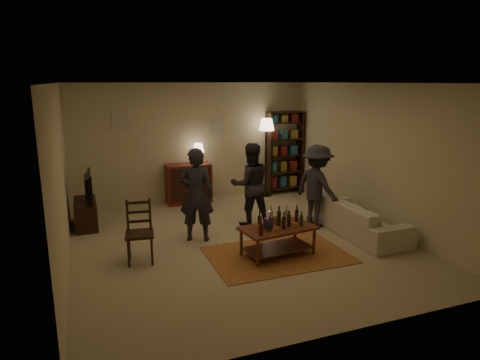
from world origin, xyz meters
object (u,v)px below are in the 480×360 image
dresser (189,182)px  person_by_sofa (317,186)px  floor_lamp (267,130)px  coffee_table (278,231)px  dining_chair (139,229)px  bookshelf (284,152)px  person_left (196,195)px  tv_stand (86,207)px  sofa (359,218)px  person_right (250,185)px

dresser → person_by_sofa: person_by_sofa is taller
floor_lamp → coffee_table: bearing=-111.1°
dining_chair → dresser: (1.50, 2.92, -0.04)m
bookshelf → person_by_sofa: (-0.55, -2.51, -0.25)m
coffee_table → person_by_sofa: size_ratio=0.79×
person_left → bookshelf: bearing=-116.7°
floor_lamp → tv_stand: bearing=-168.4°
bookshelf → person_left: (-2.89, -2.44, -0.21)m
tv_stand → person_by_sofa: 4.44m
dresser → person_left: person_left is taller
dresser → bookshelf: bearing=1.6°
dresser → sofa: (2.39, -3.11, -0.17)m
coffee_table → person_right: bearing=84.0°
tv_stand → bookshelf: bearing=11.8°
floor_lamp → person_by_sofa: 2.52m
tv_stand → dresser: size_ratio=0.78×
tv_stand → sofa: tv_stand is taller
dining_chair → bookshelf: bearing=45.2°
person_right → person_by_sofa: 1.27m
coffee_table → tv_stand: size_ratio=1.17×
dining_chair → sofa: dining_chair is taller
person_left → dresser: bearing=-77.6°
sofa → person_right: 2.10m
coffee_table → dining_chair: dining_chair is taller
person_by_sofa → floor_lamp: bearing=-14.7°
tv_stand → bookshelf: bookshelf is taller
dining_chair → person_left: 1.23m
coffee_table → bookshelf: bookshelf is taller
bookshelf → person_left: size_ratio=1.23×
dresser → floor_lamp: 2.21m
person_right → person_by_sofa: bearing=162.2°
dresser → bookshelf: size_ratio=0.67×
floor_lamp → dresser: bearing=178.1°
dining_chair → bookshelf: size_ratio=0.48×
person_left → sofa: bearing=-171.6°
coffee_table → dining_chair: 2.16m
tv_stand → dining_chair: bearing=-69.5°
coffee_table → dresser: bearing=99.3°
dresser → person_right: (0.74, -1.92, 0.32)m
dresser → tv_stand: bearing=-157.9°
dining_chair → tv_stand: 2.15m
person_left → person_right: (1.19, 0.45, -0.02)m
person_right → dresser: bearing=-62.4°
dining_chair → floor_lamp: bearing=48.1°
floor_lamp → person_by_sofa: size_ratio=1.19×
bookshelf → floor_lamp: bookshelf is taller
tv_stand → sofa: (4.64, -2.20, -0.08)m
tv_stand → floor_lamp: size_ratio=0.56×
tv_stand → floor_lamp: floor_lamp is taller
bookshelf → person_right: 2.63m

